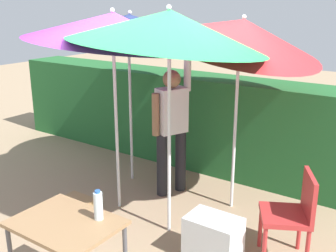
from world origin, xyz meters
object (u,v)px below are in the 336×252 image
at_px(person_vendor, 172,123).
at_px(cooler_box, 213,239).
at_px(folding_table, 66,233).
at_px(umbrella_rainbow, 242,34).
at_px(crate_cardboard, 75,214).
at_px(umbrella_orange, 129,26).
at_px(umbrella_navy, 169,28).
at_px(chair_plastic, 293,212).
at_px(bottle_water, 98,205).
at_px(umbrella_yellow, 113,28).

bearing_deg(person_vendor, cooler_box, -40.77).
bearing_deg(person_vendor, folding_table, -76.63).
height_order(umbrella_rainbow, crate_cardboard, umbrella_rainbow).
relative_size(umbrella_orange, umbrella_navy, 0.95).
bearing_deg(crate_cardboard, umbrella_navy, 31.70).
xyz_separation_m(umbrella_rainbow, folding_table, (-0.30, -2.34, -1.36)).
bearing_deg(cooler_box, chair_plastic, 35.02).
xyz_separation_m(umbrella_rainbow, bottle_water, (-0.12, -2.16, -1.14)).
relative_size(person_vendor, chair_plastic, 2.11).
bearing_deg(umbrella_rainbow, folding_table, -97.27).
height_order(umbrella_navy, bottle_water, umbrella_navy).
height_order(umbrella_yellow, folding_table, umbrella_yellow).
bearing_deg(bottle_water, crate_cardboard, 146.58).
bearing_deg(chair_plastic, person_vendor, 162.02).
bearing_deg(umbrella_rainbow, umbrella_navy, -109.95).
relative_size(cooler_box, bottle_water, 2.11).
distance_m(chair_plastic, bottle_water, 1.85).
bearing_deg(person_vendor, umbrella_rainbow, 8.44).
height_order(umbrella_yellow, bottle_water, umbrella_yellow).
xyz_separation_m(person_vendor, bottle_water, (0.71, -2.04, -0.03)).
xyz_separation_m(folding_table, bottle_water, (0.18, 0.17, 0.21)).
bearing_deg(umbrella_navy, umbrella_orange, 144.85).
bearing_deg(umbrella_navy, umbrella_rainbow, 70.05).
height_order(umbrella_orange, cooler_box, umbrella_orange).
bearing_deg(chair_plastic, umbrella_rainbow, 143.34).
xyz_separation_m(umbrella_navy, bottle_water, (0.21, -1.26, -1.24)).
relative_size(umbrella_rainbow, umbrella_navy, 0.99).
height_order(person_vendor, chair_plastic, person_vendor).
height_order(person_vendor, bottle_water, person_vendor).
bearing_deg(cooler_box, umbrella_navy, 162.20).
bearing_deg(person_vendor, umbrella_orange, 175.94).
bearing_deg(crate_cardboard, person_vendor, 73.97).
distance_m(umbrella_rainbow, crate_cardboard, 2.66).
bearing_deg(crate_cardboard, umbrella_rainbow, 50.19).
bearing_deg(umbrella_orange, umbrella_navy, -35.15).
height_order(umbrella_rainbow, cooler_box, umbrella_rainbow).
xyz_separation_m(umbrella_rainbow, umbrella_navy, (-0.33, -0.90, 0.09)).
height_order(umbrella_orange, bottle_water, umbrella_orange).
height_order(umbrella_orange, chair_plastic, umbrella_orange).
bearing_deg(cooler_box, bottle_water, -112.85).
bearing_deg(folding_table, person_vendor, 103.37).
height_order(umbrella_orange, umbrella_navy, umbrella_navy).
bearing_deg(bottle_water, folding_table, -136.26).
bearing_deg(umbrella_navy, crate_cardboard, -148.30).
bearing_deg(person_vendor, umbrella_yellow, -114.58).
xyz_separation_m(person_vendor, crate_cardboard, (-0.38, -1.32, -0.77)).
distance_m(crate_cardboard, bottle_water, 1.50).
bearing_deg(umbrella_yellow, chair_plastic, 2.92).
height_order(umbrella_rainbow, umbrella_yellow, umbrella_rainbow).
relative_size(umbrella_navy, bottle_water, 10.19).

